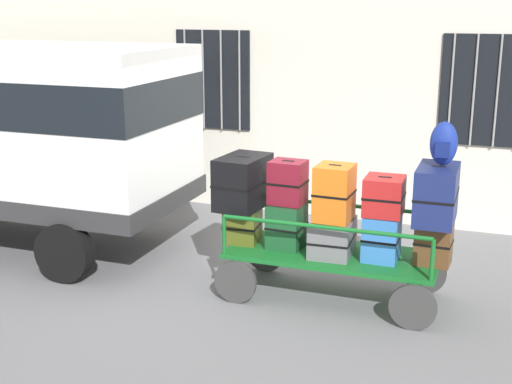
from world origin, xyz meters
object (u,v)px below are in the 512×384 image
Objects in this scene: suitcase_left_bottom at (243,225)px; suitcase_right_middle at (437,194)px; van at (2,122)px; suitcase_center_bottom at (332,237)px; suitcase_left_middle at (243,182)px; suitcase_midleft_middle at (288,182)px; luggage_cart at (332,262)px; suitcase_center_middle at (334,193)px; suitcase_midright_bottom at (381,238)px; suitcase_midleft_bottom at (287,226)px; suitcase_midright_middle at (384,196)px; backpack at (444,144)px; suitcase_right_bottom at (434,242)px.

suitcase_left_bottom is 2.19m from suitcase_right_middle.
van is 4.71m from suitcase_center_bottom.
suitcase_left_middle reaches higher than suitcase_midleft_middle.
luggage_cart is 3.22× the size of suitcase_left_middle.
suitcase_midleft_middle is 0.53m from suitcase_center_middle.
suitcase_midleft_bottom is at bearing 178.04° from suitcase_midright_bottom.
suitcase_right_middle is (5.65, -0.42, -0.34)m from van.
suitcase_midright_middle is 0.53m from suitcase_right_middle.
suitcase_left_middle is 1.47× the size of suitcase_midleft_bottom.
suitcase_midright_middle is at bearing -4.46° from van.
suitcase_midleft_middle reaches higher than suitcase_midleft_bottom.
luggage_cart is at bearing 178.80° from suitcase_right_middle.
suitcase_center_bottom is at bearing -3.35° from suitcase_left_middle.
luggage_cart is 5.52× the size of suitcase_left_bottom.
backpack reaches higher than suitcase_left_middle.
suitcase_center_bottom is at bearing -5.64° from suitcase_midleft_middle.
suitcase_center_middle is at bearing 90.00° from suitcase_center_bottom.
suitcase_midright_middle is at bearing 2.88° from suitcase_center_bottom.
suitcase_center_bottom is 0.90× the size of suitcase_right_middle.
luggage_cart is 0.30m from suitcase_center_bottom.
luggage_cart is 3.77× the size of suitcase_center_bottom.
van is 5.68m from suitcase_right_middle.
luggage_cart is 3.39× the size of suitcase_right_middle.
van reaches higher than suitcase_midright_middle.
suitcase_left_bottom is 1.06m from suitcase_center_bottom.
suitcase_midright_bottom is at bearing -174.19° from backpack.
suitcase_center_middle is 1.27× the size of suitcase_right_bottom.
suitcase_left_middle is at bearing 178.45° from suitcase_right_middle.
van is at bearing 176.21° from backpack.
suitcase_left_middle is 1.17m from suitcase_center_bottom.
suitcase_midleft_middle is at bearing -1.04° from suitcase_left_middle.
luggage_cart is at bearing -1.03° from suitcase_left_bottom.
suitcase_midright_middle is 0.97× the size of backpack.
suitcase_right_bottom is at bearing -3.69° from van.
van is 11.58× the size of suitcase_midright_middle.
suitcase_midright_bottom is (1.06, -0.04, -0.00)m from suitcase_midleft_bottom.
luggage_cart is 1.33m from suitcase_left_middle.
luggage_cart is at bearing -178.78° from backpack.
backpack reaches higher than suitcase_midleft_bottom.
suitcase_center_bottom is at bearing -90.00° from suitcase_center_middle.
suitcase_right_middle is (1.06, -0.02, 0.09)m from suitcase_center_middle.
suitcase_right_middle is at bearing -1.72° from suitcase_midleft_middle.
suitcase_midright_bottom is (0.53, -0.01, 0.06)m from suitcase_center_bottom.
suitcase_right_middle is (0.00, -0.06, 0.53)m from suitcase_right_bottom.
suitcase_midleft_middle reaches higher than luggage_cart.
suitcase_midright_bottom is at bearing -1.91° from suitcase_left_bottom.
van is at bearing 175.73° from suitcase_right_middle.
suitcase_right_bottom is (1.06, 0.06, 0.05)m from suitcase_center_bottom.
luggage_cart is 1.76m from backpack.
suitcase_midleft_middle is (-0.53, 0.03, 0.85)m from luggage_cart.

